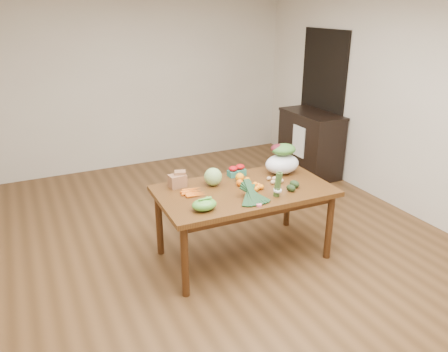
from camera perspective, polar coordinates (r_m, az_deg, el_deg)
name	(u,v)px	position (r m, az deg, el deg)	size (l,w,h in m)	color
floor	(218,249)	(4.69, -0.75, -9.56)	(6.00, 6.00, 0.00)	brown
room_walls	(218,126)	(4.16, -0.84, 6.56)	(5.02, 6.02, 2.70)	silver
dining_table	(244,223)	(4.42, 2.57, -6.13)	(1.69, 0.94, 0.75)	#573314
doorway_dark	(321,102)	(6.84, 12.61, 9.45)	(0.02, 1.00, 2.10)	black
cabinet	(310,143)	(6.72, 11.19, 4.23)	(0.52, 1.02, 0.94)	black
dish_towel	(298,141)	(6.51, 9.70, 4.49)	(0.02, 0.28, 0.45)	white
paper_bag	(177,180)	(4.29, -6.11, -0.47)	(0.22, 0.18, 0.15)	#9C6846
cabbage	(213,177)	(4.30, -1.44, -0.10)	(0.18, 0.18, 0.18)	#AACA74
strawberry_basket_a	(233,172)	(4.54, 1.19, 0.47)	(0.10, 0.10, 0.09)	red
strawberry_basket_b	(240,171)	(4.58, 2.11, 0.70)	(0.10, 0.10, 0.09)	red
orange_a	(240,183)	(4.31, 2.06, -0.88)	(0.07, 0.07, 0.07)	#F45B0E
orange_b	(240,177)	(4.41, 2.08, -0.16)	(0.09, 0.09, 0.09)	#FF9A0F
orange_c	(247,181)	(4.36, 3.05, -0.61)	(0.07, 0.07, 0.07)	orange
mandarin_cluster	(255,186)	(4.23, 4.08, -1.25)	(0.18, 0.18, 0.08)	orange
carrots	(193,192)	(4.15, -4.08, -2.13)	(0.22, 0.22, 0.03)	orange
snap_pea_bag	(204,205)	(3.81, -2.60, -3.75)	(0.23, 0.17, 0.10)	#56B73E
kale_bunch	(254,194)	(3.95, 3.93, -2.33)	(0.32, 0.40, 0.16)	black
asparagus_bundle	(278,184)	(4.06, 7.05, -1.08)	(0.08, 0.08, 0.25)	#517435
potato_a	(273,182)	(4.38, 6.39, -0.80)	(0.05, 0.04, 0.04)	tan
potato_b	(276,182)	(4.39, 6.75, -0.79)	(0.05, 0.04, 0.04)	tan
potato_c	(275,179)	(4.46, 6.62, -0.34)	(0.05, 0.05, 0.05)	tan
potato_d	(269,178)	(4.47, 5.87, -0.31)	(0.05, 0.04, 0.04)	tan
potato_e	(281,181)	(4.42, 7.48, -0.62)	(0.05, 0.05, 0.04)	tan
avocado_a	(291,188)	(4.23, 8.74, -1.57)	(0.07, 0.10, 0.07)	black
avocado_b	(294,184)	(4.32, 9.19, -1.04)	(0.07, 0.11, 0.07)	black
salad_bag	(282,160)	(4.63, 7.61, 2.05)	(0.37, 0.28, 0.29)	white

